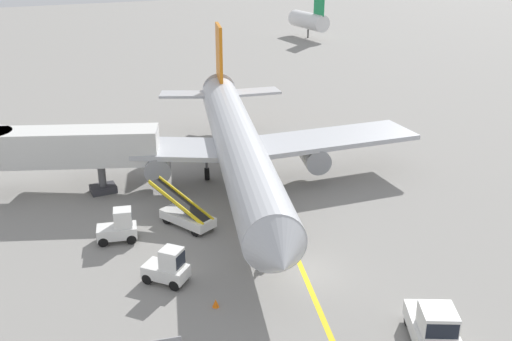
% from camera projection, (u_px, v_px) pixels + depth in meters
% --- Properties ---
extents(ground_plane, '(300.00, 300.00, 0.00)m').
position_uv_depth(ground_plane, '(298.00, 272.00, 32.69)').
color(ground_plane, gray).
extents(taxi_line_yellow, '(24.18, 76.44, 0.01)m').
position_uv_depth(taxi_line_yellow, '(285.00, 228.00, 37.61)').
color(taxi_line_yellow, yellow).
rests_on(taxi_line_yellow, ground).
extents(airliner, '(27.72, 34.54, 10.10)m').
position_uv_depth(airliner, '(237.00, 143.00, 42.87)').
color(airliner, '#B2B5BA').
rests_on(airliner, ground).
extents(jet_bridge, '(12.94, 7.17, 4.85)m').
position_uv_depth(jet_bridge, '(54.00, 148.00, 41.46)').
color(jet_bridge, silver).
rests_on(jet_bridge, ground).
extents(pushback_tug, '(3.35, 4.07, 2.20)m').
position_uv_depth(pushback_tug, '(434.00, 327.00, 26.51)').
color(pushback_tug, silver).
rests_on(pushback_tug, ground).
extents(baggage_tug_near_wing, '(2.57, 2.65, 2.10)m').
position_uv_depth(baggage_tug_near_wing, '(168.00, 267.00, 31.39)').
color(baggage_tug_near_wing, silver).
rests_on(baggage_tug_near_wing, ground).
extents(baggage_tug_by_cargo_door, '(2.64, 1.84, 2.10)m').
position_uv_depth(baggage_tug_by_cargo_door, '(119.00, 227.00, 35.75)').
color(baggage_tug_by_cargo_door, silver).
rests_on(baggage_tug_by_cargo_door, ground).
extents(belt_loader_forward_hold, '(3.20, 5.07, 2.59)m').
position_uv_depth(belt_loader_forward_hold, '(186.00, 215.00, 37.69)').
color(belt_loader_forward_hold, silver).
rests_on(belt_loader_forward_hold, ground).
extents(ground_crew_marshaller, '(0.36, 0.24, 1.70)m').
position_uv_depth(ground_crew_marshaller, '(270.00, 228.00, 35.74)').
color(ground_crew_marshaller, '#26262D').
rests_on(ground_crew_marshaller, ground).
extents(safety_cone_nose_left, '(0.36, 0.36, 0.44)m').
position_uv_depth(safety_cone_nose_left, '(216.00, 303.00, 29.54)').
color(safety_cone_nose_left, orange).
rests_on(safety_cone_nose_left, ground).
extents(safety_cone_nose_right, '(0.36, 0.36, 0.44)m').
position_uv_depth(safety_cone_nose_right, '(254.00, 200.00, 41.10)').
color(safety_cone_nose_right, orange).
rests_on(safety_cone_nose_right, ground).
extents(safety_cone_wingtip_left, '(0.36, 0.36, 0.44)m').
position_uv_depth(safety_cone_wingtip_left, '(174.00, 253.00, 34.28)').
color(safety_cone_wingtip_left, orange).
rests_on(safety_cone_wingtip_left, ground).
extents(distant_aircraft_mid_left, '(3.00, 10.10, 8.80)m').
position_uv_depth(distant_aircraft_mid_left, '(309.00, 20.00, 107.62)').
color(distant_aircraft_mid_left, silver).
rests_on(distant_aircraft_mid_left, ground).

